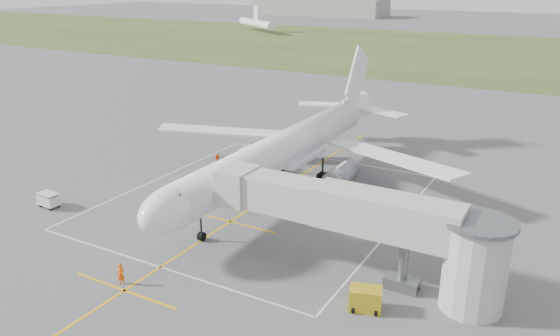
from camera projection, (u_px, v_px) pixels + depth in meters
The scene contains 11 objects.
ground at pixel (281, 188), 60.60m from camera, with size 700.00×700.00×0.00m, color #4F4F51.
grass_strip at pixel (489, 53), 167.31m from camera, with size 700.00×120.00×0.02m, color #354F22.
apron_markings at pixel (254, 207), 55.83m from camera, with size 28.20×60.00×0.01m.
airliner at pixel (285, 149), 59.76m from camera, with size 38.93×46.75×13.52m.
jet_bridge at pixel (376, 225), 40.64m from camera, with size 23.40×5.00×7.20m.
gpu_unit at pixel (365, 299), 38.32m from camera, with size 2.58×2.13×1.68m.
baggage_cart at pixel (49, 200), 55.50m from camera, with size 2.27×1.45×1.53m.
ramp_worker_nose at pixel (121, 274), 41.47m from camera, with size 0.64×0.42×1.75m, color #F45507.
ramp_worker_wing at pixel (218, 162), 66.40m from camera, with size 0.93×0.73×1.92m, color #FF4808.
distant_hangars at pixel (504, 11), 284.09m from camera, with size 345.00×49.00×12.00m.
distant_aircraft at pixel (478, 32), 194.66m from camera, with size 200.43×38.67×8.85m.
Camera 1 is at (27.68, -49.17, 22.24)m, focal length 35.00 mm.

